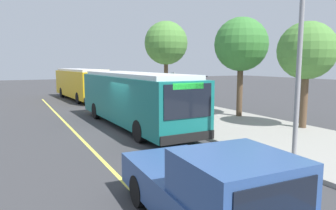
{
  "coord_description": "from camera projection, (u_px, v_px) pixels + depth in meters",
  "views": [
    {
      "loc": [
        14.48,
        -4.99,
        3.4
      ],
      "look_at": [
        1.62,
        1.62,
        1.49
      ],
      "focal_mm": 33.05,
      "sensor_mm": 36.0,
      "label": 1
    }
  ],
  "objects": [
    {
      "name": "bus_shelter",
      "position": [
        187.0,
        85.0,
        21.96
      ],
      "size": [
        2.9,
        1.6,
        2.48
      ],
      "color": "#333338",
      "rests_on": "sidewalk_curb"
    },
    {
      "name": "pickup_truck",
      "position": [
        214.0,
        195.0,
        6.07
      ],
      "size": [
        5.47,
        2.21,
        1.85
      ],
      "color": "#2D4C84",
      "rests_on": "ground_plane"
    },
    {
      "name": "street_tree_near_shelter",
      "position": [
        307.0,
        51.0,
        15.52
      ],
      "size": [
        2.9,
        2.9,
        5.39
      ],
      "color": "brown",
      "rests_on": "sidewalk_curb"
    },
    {
      "name": "transit_bus_main",
      "position": [
        133.0,
        97.0,
        16.9
      ],
      "size": [
        11.3,
        2.89,
        2.95
      ],
      "color": "#146B66",
      "rests_on": "ground_plane"
    },
    {
      "name": "waiting_bench",
      "position": [
        188.0,
        103.0,
        22.06
      ],
      "size": [
        1.6,
        0.48,
        0.95
      ],
      "color": "brown",
      "rests_on": "sidewalk_curb"
    },
    {
      "name": "lane_stripe_center",
      "position": [
        80.0,
        137.0,
        14.48
      ],
      "size": [
        36.0,
        0.14,
        0.01
      ],
      "primitive_type": "cube",
      "color": "#E0D64C",
      "rests_on": "ground_plane"
    },
    {
      "name": "street_tree_downstreet",
      "position": [
        166.0,
        43.0,
        26.77
      ],
      "size": [
        3.75,
        3.75,
        6.96
      ],
      "color": "brown",
      "rests_on": "sidewalk_curb"
    },
    {
      "name": "pedestrian_commuter",
      "position": [
        162.0,
        96.0,
        22.16
      ],
      "size": [
        0.24,
        0.4,
        1.69
      ],
      "color": "#282D47",
      "rests_on": "sidewalk_curb"
    },
    {
      "name": "route_sign_post",
      "position": [
        173.0,
        89.0,
        17.93
      ],
      "size": [
        0.44,
        0.08,
        2.8
      ],
      "color": "#333338",
      "rests_on": "sidewalk_curb"
    },
    {
      "name": "utility_pole",
      "position": [
        299.0,
        66.0,
        10.07
      ],
      "size": [
        0.16,
        0.16,
        6.4
      ],
      "primitive_type": "cylinder",
      "color": "gray",
      "rests_on": "sidewalk_curb"
    },
    {
      "name": "ground_plane",
      "position": [
        124.0,
        133.0,
        15.48
      ],
      "size": [
        120.0,
        120.0,
        0.0
      ],
      "primitive_type": "plane",
      "color": "#38383A"
    },
    {
      "name": "transit_bus_second",
      "position": [
        81.0,
        83.0,
        29.82
      ],
      "size": [
        10.48,
        3.28,
        2.95
      ],
      "color": "gold",
      "rests_on": "ground_plane"
    },
    {
      "name": "sidewalk_curb",
      "position": [
        221.0,
        121.0,
        18.19
      ],
      "size": [
        44.0,
        6.4,
        0.15
      ],
      "primitive_type": "cube",
      "color": "gray",
      "rests_on": "ground_plane"
    },
    {
      "name": "street_tree_upstreet",
      "position": [
        241.0,
        45.0,
        19.04
      ],
      "size": [
        3.3,
        3.3,
        6.13
      ],
      "color": "brown",
      "rests_on": "sidewalk_curb"
    }
  ]
}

